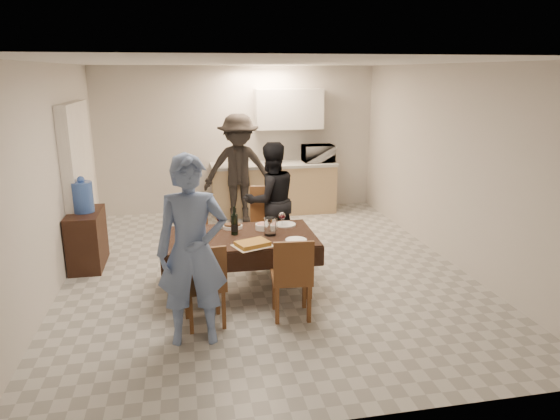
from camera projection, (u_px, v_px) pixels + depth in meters
The scene contains 33 objects.
floor at pixel (266, 269), 6.52m from camera, with size 5.00×6.00×0.02m, color #B5B5B0.
ceiling at pixel (264, 62), 5.82m from camera, with size 5.00×6.00×0.02m, color white.
wall_back at pixel (238, 140), 9.01m from camera, with size 5.00×0.02×2.60m, color beige.
wall_front at pixel (337, 257), 3.34m from camera, with size 5.00×0.02×2.60m, color beige.
wall_left at pixel (50, 180), 5.71m from camera, with size 0.02×6.00×2.60m, color beige.
wall_right at pixel (450, 165), 6.63m from camera, with size 0.02×6.00×2.60m, color beige.
stub_partition at pixel (79, 179), 6.93m from camera, with size 0.15×1.40×2.10m, color white.
kitchen_base_cabinet at pixel (274, 189), 9.05m from camera, with size 2.20×0.60×0.86m, color tan.
kitchen_worktop at pixel (274, 165), 8.93m from camera, with size 2.24×0.64×0.05m, color #B0B0AB.
upper_cabinet at pixel (289, 109), 8.86m from camera, with size 1.20×0.34×0.70m, color white.
dining_table at pixel (240, 238), 5.75m from camera, with size 1.74×1.02×0.68m.
chair_near_left at pixel (204, 278), 4.90m from camera, with size 0.45×0.45×0.48m.
chair_near_right at pixel (293, 271), 5.07m from camera, with size 0.44×0.44×0.48m.
chair_far_left at pixel (198, 233), 6.33m from camera, with size 0.49×0.49×0.46m.
chair_far_right at pixel (268, 221), 6.45m from camera, with size 0.54×0.55×0.55m.
console at pixel (87, 239), 6.55m from camera, with size 0.40×0.80×0.74m, color black.
water_jug at pixel (83, 197), 6.40m from camera, with size 0.26×0.26×0.40m, color #3E68C9.
wine_bottle at pixel (234, 221), 5.73m from camera, with size 0.08×0.08×0.33m, color black, non-canonical shape.
water_pitcher at pixel (270, 226), 5.73m from camera, with size 0.14×0.14×0.21m, color white.
savoury_tart at pixel (253, 244), 5.39m from camera, with size 0.40×0.30×0.05m, color #B58335.
salad_bowl at pixel (263, 227), 5.95m from camera, with size 0.17×0.17×0.07m, color white.
mushroom_dish at pixel (233, 227), 5.99m from camera, with size 0.21×0.21×0.04m, color white.
wine_glass_a at pixel (191, 237), 5.37m from camera, with size 0.09×0.09×0.20m, color white, non-canonical shape.
wine_glass_b at pixel (282, 219), 6.05m from camera, with size 0.08×0.08×0.18m, color white, non-canonical shape.
wine_glass_c at pixel (220, 221), 5.96m from camera, with size 0.08×0.08×0.18m, color white, non-canonical shape.
plate_near_left at pixel (187, 247), 5.34m from camera, with size 0.23×0.23×0.01m, color white.
plate_near_right at pixel (296, 240), 5.56m from camera, with size 0.24×0.24×0.01m, color white.
plate_far_left at pixel (186, 230), 5.91m from camera, with size 0.24×0.24×0.01m, color white.
plate_far_right at pixel (285, 224), 6.13m from camera, with size 0.26×0.26×0.01m, color white.
microwave at pixel (318, 153), 9.03m from camera, with size 0.55×0.37×0.31m, color white.
person_near at pixel (192, 251), 4.58m from camera, with size 0.66×0.43×1.81m, color #657EB0.
person_far at pixel (271, 200), 6.80m from camera, with size 0.78×0.61×1.60m, color black.
person_kitchen at pixel (239, 169), 8.37m from camera, with size 1.18×0.68×1.83m, color black.
Camera 1 is at (-0.97, -6.00, 2.50)m, focal length 32.00 mm.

